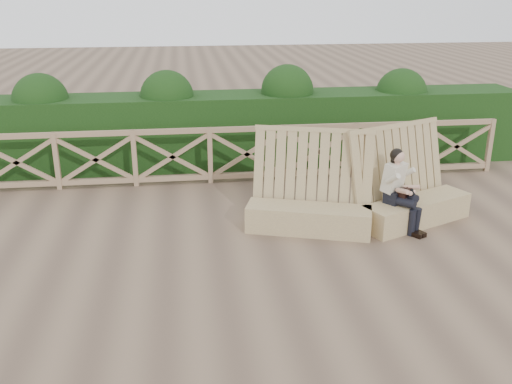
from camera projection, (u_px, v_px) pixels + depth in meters
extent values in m
plane|color=brown|center=(275.00, 261.00, 7.98)|extent=(60.00, 60.00, 0.00)
cube|color=#907A52|center=(308.00, 219.00, 8.89)|extent=(1.98, 1.06, 0.41)
cube|color=#907A52|center=(311.00, 179.00, 8.94)|extent=(1.96, 1.00, 1.53)
cube|color=#907A52|center=(416.00, 211.00, 9.19)|extent=(1.96, 1.23, 0.41)
cube|color=#907A52|center=(407.00, 173.00, 9.21)|extent=(1.93, 1.17, 1.53)
cube|color=black|center=(395.00, 196.00, 8.96)|extent=(0.40, 0.38, 0.20)
cube|color=beige|center=(394.00, 177.00, 8.88)|extent=(0.45, 0.42, 0.48)
sphere|color=tan|center=(398.00, 157.00, 8.73)|extent=(0.27, 0.27, 0.19)
sphere|color=black|center=(397.00, 155.00, 8.75)|extent=(0.29, 0.29, 0.21)
cylinder|color=black|center=(402.00, 202.00, 8.78)|extent=(0.36, 0.42, 0.14)
cylinder|color=black|center=(407.00, 195.00, 8.87)|extent=(0.36, 0.42, 0.15)
cylinder|color=black|center=(412.00, 223.00, 8.74)|extent=(0.15, 0.15, 0.41)
cylinder|color=black|center=(417.00, 221.00, 8.80)|extent=(0.15, 0.15, 0.41)
cube|color=black|center=(415.00, 234.00, 8.74)|extent=(0.20, 0.22, 0.07)
cube|color=black|center=(420.00, 233.00, 8.79)|extent=(0.20, 0.22, 0.07)
cube|color=black|center=(405.00, 193.00, 8.83)|extent=(0.27, 0.25, 0.16)
cube|color=black|center=(413.00, 193.00, 8.70)|extent=(0.10, 0.10, 0.11)
cube|color=#876A4E|center=(247.00, 129.00, 10.88)|extent=(10.10, 0.07, 0.10)
cube|color=#876A4E|center=(247.00, 175.00, 11.20)|extent=(10.10, 0.07, 0.10)
cube|color=black|center=(240.00, 129.00, 12.10)|extent=(12.00, 1.20, 1.50)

